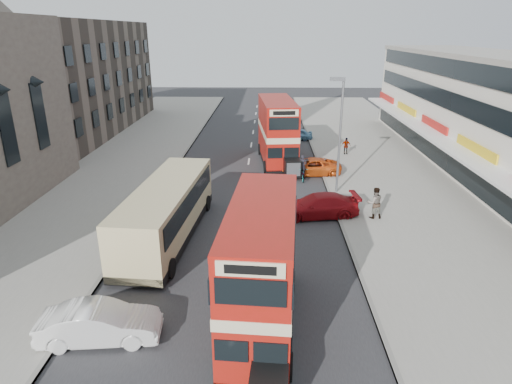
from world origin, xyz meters
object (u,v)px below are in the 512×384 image
(bus_main, at_px, (262,268))
(pedestrian_near, at_px, (375,203))
(cyclist, at_px, (302,172))
(coach, at_px, (167,210))
(bus_second, at_px, (277,131))
(car_right_b, at_px, (311,167))
(car_right_c, at_px, (296,134))
(pedestrian_far, at_px, (346,146))
(car_left_front, at_px, (100,323))
(car_right_a, at_px, (318,206))
(street_lamp, at_px, (339,128))

(bus_main, distance_m, pedestrian_near, 12.43)
(cyclist, bearing_deg, coach, -132.09)
(bus_second, relative_size, car_right_b, 2.02)
(bus_second, xyz_separation_m, car_right_b, (2.65, -3.44, -2.12))
(bus_main, bearing_deg, bus_second, -88.57)
(coach, distance_m, car_right_b, 14.78)
(car_right_c, relative_size, pedestrian_near, 1.77)
(pedestrian_far, bearing_deg, car_right_c, 122.70)
(bus_main, bearing_deg, cyclist, -95.23)
(bus_main, xyz_separation_m, pedestrian_far, (7.47, 25.16, -1.64))
(coach, xyz_separation_m, car_right_c, (8.51, 23.65, -1.10))
(bus_second, relative_size, cyclist, 4.86)
(bus_second, height_order, car_left_front, bus_second)
(cyclist, bearing_deg, pedestrian_far, 54.41)
(bus_main, distance_m, car_right_a, 11.43)
(car_right_a, bearing_deg, car_right_b, 171.05)
(street_lamp, xyz_separation_m, coach, (-10.38, -7.31, -3.08))
(car_right_c, distance_m, pedestrian_near, 21.21)
(street_lamp, bearing_deg, bus_main, -108.72)
(cyclist, bearing_deg, car_right_a, -89.89)
(street_lamp, relative_size, car_right_a, 1.61)
(bus_main, bearing_deg, pedestrian_near, -119.06)
(car_right_b, bearing_deg, car_right_c, 179.25)
(bus_main, relative_size, car_right_c, 2.53)
(street_lamp, height_order, coach, street_lamp)
(bus_second, distance_m, car_right_b, 4.83)
(bus_main, height_order, car_right_b, bus_main)
(car_right_a, relative_size, car_right_b, 1.05)
(coach, bearing_deg, cyclist, 55.70)
(bus_second, height_order, cyclist, bus_second)
(car_right_b, distance_m, pedestrian_far, 7.03)
(bus_main, distance_m, bus_second, 22.72)
(bus_main, bearing_deg, car_right_b, -96.79)
(street_lamp, distance_m, car_right_a, 6.02)
(bus_second, xyz_separation_m, cyclist, (1.89, -4.78, -2.13))
(bus_second, xyz_separation_m, pedestrian_near, (5.71, -12.35, -1.64))
(pedestrian_far, bearing_deg, bus_main, -109.08)
(pedestrian_near, xyz_separation_m, cyclist, (-3.82, 7.57, -0.49))
(bus_main, height_order, coach, bus_main)
(bus_second, bearing_deg, bus_main, 81.74)
(car_right_b, height_order, pedestrian_far, pedestrian_far)
(street_lamp, distance_m, car_right_c, 16.98)
(bus_second, height_order, coach, bus_second)
(bus_main, bearing_deg, street_lamp, -104.71)
(car_left_front, distance_m, pedestrian_far, 29.53)
(coach, relative_size, car_right_a, 2.20)
(car_right_b, bearing_deg, cyclist, -32.71)
(pedestrian_far, distance_m, cyclist, 8.56)
(bus_second, bearing_deg, car_right_a, 95.42)
(bus_second, height_order, car_right_a, bus_second)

